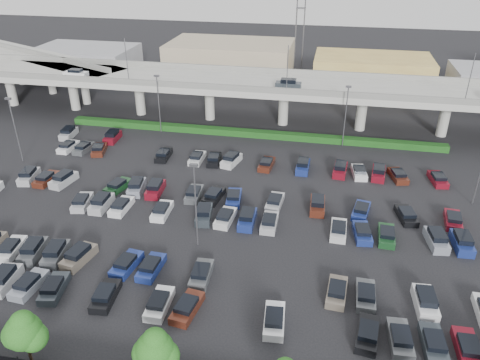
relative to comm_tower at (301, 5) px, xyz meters
name	(u,v)px	position (x,y,z in m)	size (l,w,h in m)	color
ground	(215,209)	(-4.00, -74.00, -15.61)	(280.00, 280.00, 0.00)	black
overpass	(256,86)	(-4.17, -42.04, -8.64)	(150.00, 13.00, 15.80)	#999991
on_ramp	(34,59)	(-56.10, -30.95, -8.76)	(50.93, 30.13, 8.80)	#999991
hedge	(250,133)	(-4.00, -49.00, -15.06)	(66.00, 1.60, 1.10)	#123F13
tree_row	(138,348)	(-3.30, -100.53, -12.09)	(65.07, 3.66, 5.94)	#332316
parked_cars	(192,217)	(-6.07, -77.34, -14.99)	(63.00, 41.61, 1.67)	silver
light_poles	(186,156)	(-8.12, -72.00, -9.37)	(66.90, 48.38, 10.30)	#515156
distant_buildings	(329,67)	(8.38, -12.19, -11.87)	(138.00, 24.00, 9.00)	gray
comm_tower	(301,5)	(0.00, 0.00, 0.00)	(2.40, 2.40, 30.00)	#515156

